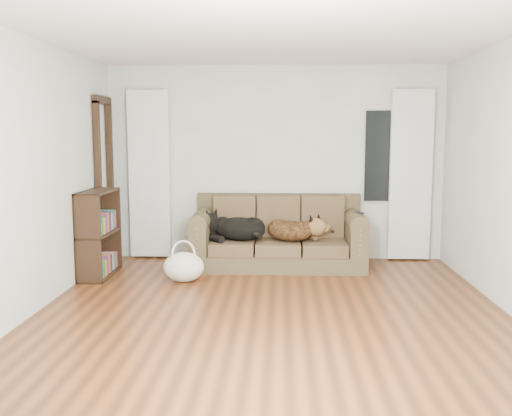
{
  "coord_description": "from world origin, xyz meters",
  "views": [
    {
      "loc": [
        0.1,
        -5.21,
        1.7
      ],
      "look_at": [
        -0.22,
        1.6,
        0.81
      ],
      "focal_mm": 40.0,
      "sensor_mm": 36.0,
      "label": 1
    }
  ],
  "objects_px": {
    "dog_shepherd": "(293,230)",
    "dog_black_lab": "(236,230)",
    "bookshelf": "(99,235)",
    "sofa": "(278,232)",
    "tote_bag": "(184,268)"
  },
  "relations": [
    {
      "from": "sofa",
      "to": "tote_bag",
      "type": "height_order",
      "value": "sofa"
    },
    {
      "from": "sofa",
      "to": "dog_shepherd",
      "type": "xyz_separation_m",
      "value": [
        0.18,
        -0.06,
        0.04
      ]
    },
    {
      "from": "sofa",
      "to": "tote_bag",
      "type": "xyz_separation_m",
      "value": [
        -1.08,
        -0.81,
        -0.29
      ]
    },
    {
      "from": "sofa",
      "to": "dog_shepherd",
      "type": "height_order",
      "value": "sofa"
    },
    {
      "from": "dog_black_lab",
      "to": "dog_shepherd",
      "type": "distance_m",
      "value": 0.72
    },
    {
      "from": "sofa",
      "to": "dog_black_lab",
      "type": "xyz_separation_m",
      "value": [
        -0.54,
        -0.02,
        0.03
      ]
    },
    {
      "from": "dog_black_lab",
      "to": "tote_bag",
      "type": "height_order",
      "value": "dog_black_lab"
    },
    {
      "from": "dog_black_lab",
      "to": "bookshelf",
      "type": "distance_m",
      "value": 1.69
    },
    {
      "from": "sofa",
      "to": "dog_black_lab",
      "type": "height_order",
      "value": "sofa"
    },
    {
      "from": "dog_shepherd",
      "to": "tote_bag",
      "type": "distance_m",
      "value": 1.51
    },
    {
      "from": "sofa",
      "to": "bookshelf",
      "type": "bearing_deg",
      "value": -165.07
    },
    {
      "from": "dog_shepherd",
      "to": "tote_bag",
      "type": "height_order",
      "value": "dog_shepherd"
    },
    {
      "from": "dog_black_lab",
      "to": "bookshelf",
      "type": "xyz_separation_m",
      "value": [
        -1.6,
        -0.55,
        0.02
      ]
    },
    {
      "from": "dog_shepherd",
      "to": "bookshelf",
      "type": "bearing_deg",
      "value": 45.86
    },
    {
      "from": "dog_shepherd",
      "to": "dog_black_lab",
      "type": "bearing_deg",
      "value": 30.58
    }
  ]
}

